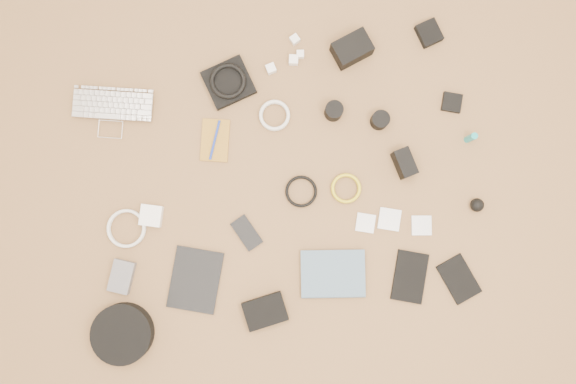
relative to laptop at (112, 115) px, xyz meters
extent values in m
cube|color=brown|center=(0.56, -0.38, -0.03)|extent=(4.00, 4.00, 0.04)
imported|color=silver|center=(0.00, 0.00, 0.00)|extent=(0.33, 0.27, 0.02)
cube|color=black|center=(0.44, 0.04, 0.00)|extent=(0.19, 0.19, 0.03)
torus|color=black|center=(0.44, 0.04, 0.03)|extent=(0.16, 0.16, 0.02)
cube|color=white|center=(0.60, 0.07, 0.00)|extent=(0.04, 0.04, 0.03)
cube|color=white|center=(0.70, 0.16, 0.00)|extent=(0.04, 0.04, 0.03)
cube|color=white|center=(0.71, 0.10, 0.00)|extent=(0.03, 0.03, 0.02)
cube|color=white|center=(0.69, 0.08, 0.00)|extent=(0.04, 0.04, 0.03)
cube|color=black|center=(0.90, 0.08, 0.03)|extent=(0.15, 0.13, 0.08)
cube|color=black|center=(1.19, 0.09, 0.00)|extent=(0.10, 0.10, 0.03)
cube|color=olive|center=(0.35, -0.16, -0.01)|extent=(0.13, 0.17, 0.01)
cylinder|color=#132B9F|center=(0.35, -0.16, 0.00)|extent=(0.07, 0.14, 0.01)
torus|color=silver|center=(0.58, -0.11, 0.00)|extent=(0.13, 0.13, 0.01)
cylinder|color=black|center=(0.79, -0.13, 0.02)|extent=(0.07, 0.07, 0.07)
cylinder|color=black|center=(0.95, -0.19, 0.02)|extent=(0.07, 0.07, 0.06)
cube|color=black|center=(1.23, -0.17, 0.00)|extent=(0.09, 0.09, 0.02)
cube|color=white|center=(0.08, -0.39, 0.00)|extent=(0.10, 0.10, 0.03)
torus|color=silver|center=(-0.02, -0.41, -0.01)|extent=(0.14, 0.14, 0.01)
torus|color=black|center=(0.63, -0.39, -0.01)|extent=(0.12, 0.12, 0.01)
torus|color=gold|center=(0.79, -0.41, -0.01)|extent=(0.14, 0.14, 0.01)
cube|color=black|center=(1.01, -0.36, 0.03)|extent=(0.07, 0.11, 0.08)
cylinder|color=teal|center=(1.26, -0.31, 0.03)|extent=(0.03, 0.03, 0.08)
cube|color=#59595E|center=(-0.06, -0.58, 0.00)|extent=(0.11, 0.13, 0.03)
cube|color=black|center=(0.20, -0.64, -0.01)|extent=(0.24, 0.27, 0.01)
cube|color=black|center=(0.41, -0.51, -0.01)|extent=(0.11, 0.14, 0.01)
cube|color=silver|center=(0.83, -0.55, -0.01)|extent=(0.08, 0.08, 0.01)
cube|color=silver|center=(0.92, -0.55, -0.01)|extent=(0.10, 0.10, 0.01)
cube|color=silver|center=(1.03, -0.59, -0.01)|extent=(0.08, 0.08, 0.01)
sphere|color=black|center=(1.24, -0.56, 0.01)|extent=(0.06, 0.06, 0.05)
cylinder|color=black|center=(-0.08, -0.78, 0.02)|extent=(0.27, 0.27, 0.06)
cube|color=black|center=(0.42, -0.79, 0.01)|extent=(0.16, 0.12, 0.04)
imported|color=#476178|center=(0.67, -0.79, 0.00)|extent=(0.25, 0.20, 0.02)
cube|color=black|center=(0.95, -0.76, -0.01)|extent=(0.17, 0.21, 0.01)
cube|color=black|center=(1.13, -0.80, -0.01)|extent=(0.15, 0.18, 0.01)
camera|label=1|loc=(0.56, -0.51, 2.02)|focal=35.00mm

